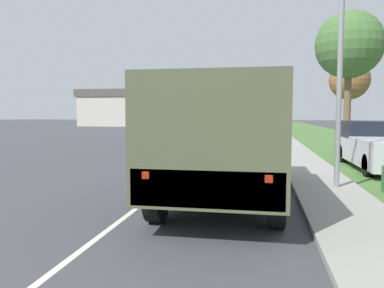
# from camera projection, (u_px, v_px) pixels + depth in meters

# --- Properties ---
(ground_plane) EXTENTS (180.00, 180.00, 0.00)m
(ground_plane) POSITION_uv_depth(u_px,v_px,m) (235.00, 134.00, 39.83)
(ground_plane) COLOR #424247
(lane_centre_stripe) EXTENTS (0.12, 120.00, 0.00)m
(lane_centre_stripe) POSITION_uv_depth(u_px,v_px,m) (235.00, 134.00, 39.83)
(lane_centre_stripe) COLOR silver
(lane_centre_stripe) RESTS_ON ground
(sidewalk_right) EXTENTS (1.80, 120.00, 0.12)m
(sidewalk_right) POSITION_uv_depth(u_px,v_px,m) (278.00, 133.00, 39.02)
(sidewalk_right) COLOR #9E9B93
(sidewalk_right) RESTS_ON ground
(grass_strip_right) EXTENTS (7.00, 120.00, 0.02)m
(grass_strip_right) POSITION_uv_depth(u_px,v_px,m) (322.00, 134.00, 38.23)
(grass_strip_right) COLOR #4C7538
(grass_strip_right) RESTS_ON ground
(military_truck) EXTENTS (2.57, 7.07, 2.79)m
(military_truck) POSITION_uv_depth(u_px,v_px,m) (226.00, 135.00, 9.10)
(military_truck) COLOR #474C38
(military_truck) RESTS_ON ground
(car_nearest_ahead) EXTENTS (1.84, 4.26, 1.59)m
(car_nearest_ahead) POSITION_uv_depth(u_px,v_px,m) (177.00, 138.00, 21.43)
(car_nearest_ahead) COLOR silver
(car_nearest_ahead) RESTS_ON ground
(car_second_ahead) EXTENTS (1.85, 4.59, 1.47)m
(car_second_ahead) POSITION_uv_depth(u_px,v_px,m) (212.00, 128.00, 37.23)
(car_second_ahead) COLOR black
(car_second_ahead) RESTS_ON ground
(car_third_ahead) EXTENTS (1.87, 4.51, 1.55)m
(car_third_ahead) POSITION_uv_depth(u_px,v_px,m) (250.00, 126.00, 44.79)
(car_third_ahead) COLOR maroon
(car_third_ahead) RESTS_ON ground
(car_fourth_ahead) EXTENTS (1.70, 4.13, 1.66)m
(car_fourth_ahead) POSITION_uv_depth(u_px,v_px,m) (232.00, 123.00, 58.18)
(car_fourth_ahead) COLOR #B7BABF
(car_fourth_ahead) RESTS_ON ground
(pickup_truck) EXTENTS (2.01, 5.79, 1.79)m
(pickup_truck) POSITION_uv_depth(u_px,v_px,m) (377.00, 146.00, 14.39)
(pickup_truck) COLOR silver
(pickup_truck) RESTS_ON grass_strip_right
(lamp_post) EXTENTS (1.69, 0.24, 6.11)m
(lamp_post) POSITION_uv_depth(u_px,v_px,m) (331.00, 49.00, 9.94)
(lamp_post) COLOR gray
(lamp_post) RESTS_ON sidewalk_right
(tree_mid_right) EXTENTS (3.42, 3.42, 7.32)m
(tree_mid_right) POSITION_uv_depth(u_px,v_px,m) (349.00, 46.00, 19.15)
(tree_mid_right) COLOR brown
(tree_mid_right) RESTS_ON grass_strip_right
(tree_far_right) EXTENTS (3.43, 3.43, 6.75)m
(tree_far_right) POSITION_uv_depth(u_px,v_px,m) (349.00, 80.00, 32.43)
(tree_far_right) COLOR brown
(tree_far_right) RESTS_ON grass_strip_right
(building_distant) EXTENTS (20.29, 9.63, 6.23)m
(building_distant) POSITION_uv_depth(u_px,v_px,m) (141.00, 108.00, 65.69)
(building_distant) COLOR beige
(building_distant) RESTS_ON ground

